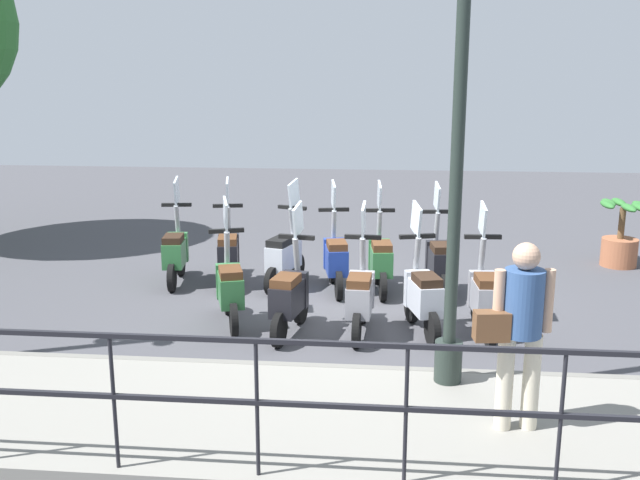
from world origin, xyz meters
TOP-DOWN VIEW (x-y plane):
  - ground_plane at (0.00, 0.00)m, footprint 28.00×28.00m
  - promenade_walkway at (-3.15, 0.00)m, footprint 2.20×20.00m
  - fence_railing at (-4.20, -0.00)m, footprint 0.04×16.03m
  - lamp_post_near at (-2.40, -0.98)m, footprint 0.26×0.90m
  - pedestrian_with_bag at (-3.29, -1.45)m, footprint 0.36×0.64m
  - potted_palm at (2.66, -4.10)m, footprint 1.06×0.66m
  - scooter_near_0 at (-0.69, -1.53)m, footprint 1.23×0.44m
  - scooter_near_1 at (-0.74, -0.81)m, footprint 1.21×0.52m
  - scooter_near_2 at (-0.84, -0.08)m, footprint 1.23×0.44m
  - scooter_near_3 at (-0.92, 0.75)m, footprint 1.22×0.48m
  - scooter_near_4 at (-0.65, 1.53)m, footprint 1.20×0.55m
  - scooter_far_0 at (0.85, -1.11)m, footprint 1.23×0.44m
  - scooter_far_1 at (0.87, -0.29)m, footprint 1.23×0.44m
  - scooter_far_2 at (0.86, 0.34)m, footprint 1.22×0.48m
  - scooter_far_3 at (0.97, 1.09)m, footprint 1.20×0.54m
  - scooter_far_4 at (1.02, 1.92)m, footprint 1.22×0.48m
  - scooter_far_5 at (1.02, 2.71)m, footprint 1.23×0.44m

SIDE VIEW (x-z plane):
  - ground_plane at x=0.00m, z-range 0.00..0.00m
  - promenade_walkway at x=-3.15m, z-range 0.00..0.15m
  - potted_palm at x=2.66m, z-range -0.08..0.97m
  - scooter_near_0 at x=-0.69m, z-range -0.29..1.25m
  - scooter_near_1 at x=-0.74m, z-range -0.29..1.25m
  - scooter_near_2 at x=-0.84m, z-range -0.29..1.25m
  - scooter_near_3 at x=-0.92m, z-range -0.29..1.25m
  - scooter_near_4 at x=-0.65m, z-range -0.29..1.25m
  - scooter_far_0 at x=0.85m, z-range -0.29..1.25m
  - scooter_far_1 at x=0.87m, z-range -0.29..1.25m
  - scooter_far_2 at x=0.86m, z-range -0.29..1.25m
  - scooter_far_3 at x=0.97m, z-range -0.29..1.25m
  - scooter_far_4 at x=1.02m, z-range -0.29..1.25m
  - scooter_far_5 at x=1.02m, z-range -0.29..1.25m
  - fence_railing at x=-4.20m, z-range 0.35..1.42m
  - pedestrian_with_bag at x=-3.29m, z-range 0.28..1.87m
  - lamp_post_near at x=-2.40m, z-range -0.10..4.29m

